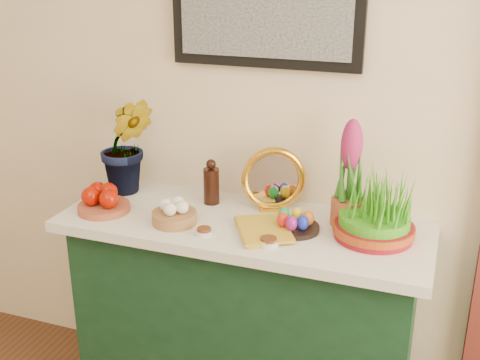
# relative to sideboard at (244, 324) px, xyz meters

# --- Properties ---
(sideboard) EXTENTS (1.30, 0.45, 0.85)m
(sideboard) POSITION_rel_sideboard_xyz_m (0.00, 0.00, 0.00)
(sideboard) COLOR #13361F
(sideboard) RESTS_ON ground
(tablecloth) EXTENTS (1.40, 0.55, 0.04)m
(tablecloth) POSITION_rel_sideboard_xyz_m (0.00, 0.00, 0.45)
(tablecloth) COLOR silver
(tablecloth) RESTS_ON sideboard
(hyacinth_green) EXTENTS (0.35, 0.33, 0.54)m
(hyacinth_green) POSITION_rel_sideboard_xyz_m (-0.55, 0.11, 0.74)
(hyacinth_green) COLOR #2A6C1C
(hyacinth_green) RESTS_ON tablecloth
(apple_bowl) EXTENTS (0.27, 0.27, 0.10)m
(apple_bowl) POSITION_rel_sideboard_xyz_m (-0.55, -0.11, 0.51)
(apple_bowl) COLOR #9F492D
(apple_bowl) RESTS_ON tablecloth
(garlic_basket) EXTENTS (0.21, 0.21, 0.09)m
(garlic_basket) POSITION_rel_sideboard_xyz_m (-0.24, -0.11, 0.50)
(garlic_basket) COLOR olive
(garlic_basket) RESTS_ON tablecloth
(vinegar_cruet) EXTENTS (0.06, 0.06, 0.19)m
(vinegar_cruet) POSITION_rel_sideboard_xyz_m (-0.18, 0.11, 0.55)
(vinegar_cruet) COLOR black
(vinegar_cruet) RESTS_ON tablecloth
(mirror) EXTENTS (0.25, 0.15, 0.25)m
(mirror) POSITION_rel_sideboard_xyz_m (0.07, 0.14, 0.59)
(mirror) COLOR gold
(mirror) RESTS_ON tablecloth
(book) EXTENTS (0.26, 0.29, 0.03)m
(book) POSITION_rel_sideboard_xyz_m (0.02, -0.13, 0.48)
(book) COLOR gold
(book) RESTS_ON tablecloth
(spice_dish_left) EXTENTS (0.06, 0.06, 0.03)m
(spice_dish_left) POSITION_rel_sideboard_xyz_m (-0.09, -0.17, 0.48)
(spice_dish_left) COLOR silver
(spice_dish_left) RESTS_ON tablecloth
(spice_dish_right) EXTENTS (0.07, 0.07, 0.03)m
(spice_dish_right) POSITION_rel_sideboard_xyz_m (0.15, -0.17, 0.48)
(spice_dish_right) COLOR silver
(spice_dish_right) RESTS_ON tablecloth
(egg_plate) EXTENTS (0.19, 0.19, 0.08)m
(egg_plate) POSITION_rel_sideboard_xyz_m (0.20, -0.02, 0.49)
(egg_plate) COLOR black
(egg_plate) RESTS_ON tablecloth
(hyacinth_pink) EXTENTS (0.12, 0.12, 0.40)m
(hyacinth_pink) POSITION_rel_sideboard_xyz_m (0.37, 0.10, 0.65)
(hyacinth_pink) COLOR #9B4D2A
(hyacinth_pink) RESTS_ON tablecloth
(wheatgrass_sabzeh) EXTENTS (0.29, 0.29, 0.24)m
(wheatgrass_sabzeh) POSITION_rel_sideboard_xyz_m (0.48, 0.02, 0.57)
(wheatgrass_sabzeh) COLOR maroon
(wheatgrass_sabzeh) RESTS_ON tablecloth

